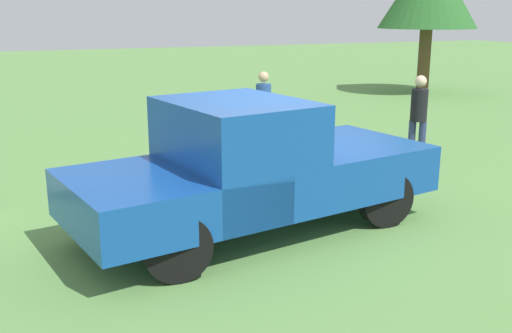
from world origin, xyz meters
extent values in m
plane|color=#5B8C47|center=(0.00, 0.00, 0.00)|extent=(80.00, 80.00, 0.00)
cylinder|color=black|center=(0.98, 0.70, 0.39)|extent=(0.78, 0.22, 0.78)
cylinder|color=black|center=(1.30, -0.96, 0.39)|extent=(0.78, 0.22, 0.78)
cylinder|color=black|center=(-2.15, 0.10, 0.39)|extent=(0.78, 0.22, 0.78)
cylinder|color=black|center=(-1.83, -1.56, 0.39)|extent=(0.78, 0.22, 0.78)
cube|color=#144799|center=(1.04, -0.15, 0.73)|extent=(2.33, 2.33, 0.64)
cube|color=#144799|center=(-0.72, -0.49, 1.11)|extent=(1.94, 2.25, 1.40)
cube|color=slate|center=(-0.72, -0.49, 1.55)|extent=(1.68, 2.05, 0.48)
cube|color=#144799|center=(-1.70, -0.68, 0.71)|extent=(2.72, 2.40, 0.60)
cube|color=silver|center=(1.96, 0.03, 0.47)|extent=(0.48, 1.90, 0.16)
cylinder|color=navy|center=(3.88, 1.93, 0.41)|extent=(0.14, 0.14, 0.83)
cylinder|color=navy|center=(4.01, 1.78, 0.41)|extent=(0.14, 0.14, 0.83)
cylinder|color=black|center=(3.94, 1.86, 1.14)|extent=(0.45, 0.45, 0.62)
sphere|color=beige|center=(3.94, 1.86, 1.60)|extent=(0.22, 0.22, 0.22)
cylinder|color=black|center=(1.49, 3.85, 0.41)|extent=(0.14, 0.14, 0.81)
cylinder|color=black|center=(1.60, 4.02, 0.41)|extent=(0.14, 0.14, 0.81)
cylinder|color=#284C93|center=(1.55, 3.93, 1.12)|extent=(0.45, 0.45, 0.61)
sphere|color=#D8AD84|center=(1.55, 3.93, 1.57)|extent=(0.22, 0.22, 0.22)
cylinder|color=brown|center=(10.50, 10.20, 1.15)|extent=(0.44, 0.44, 2.29)
camera|label=1|loc=(-3.36, -7.56, 2.93)|focal=41.91mm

